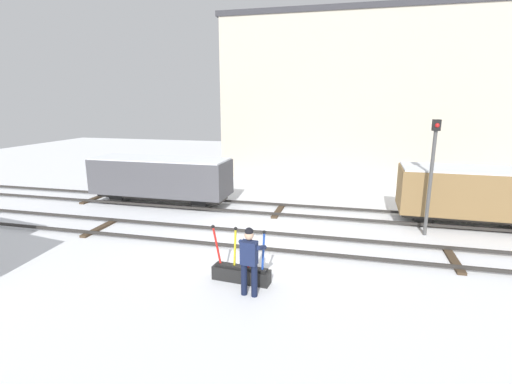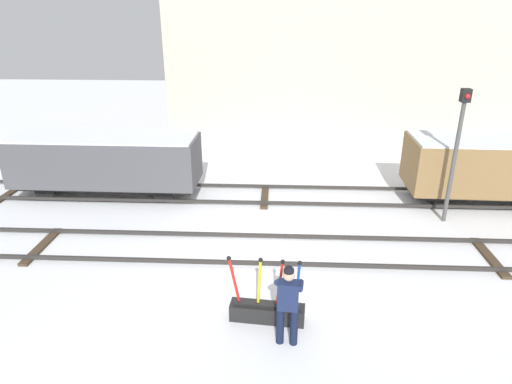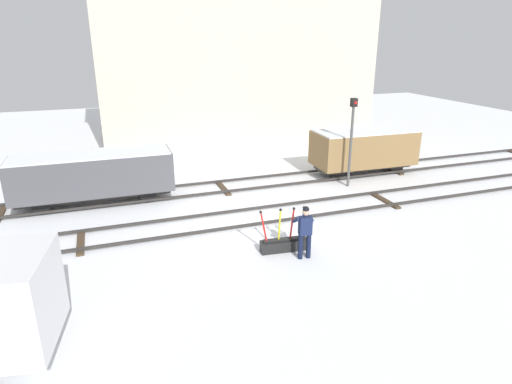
# 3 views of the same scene
# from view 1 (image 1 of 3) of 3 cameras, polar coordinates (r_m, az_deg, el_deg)

# --- Properties ---
(ground_plane) EXTENTS (60.00, 60.00, 0.00)m
(ground_plane) POSITION_cam_1_polar(r_m,az_deg,el_deg) (12.56, 0.18, -7.66)
(ground_plane) COLOR white
(track_main_line) EXTENTS (44.00, 1.94, 0.18)m
(track_main_line) POSITION_cam_1_polar(r_m,az_deg,el_deg) (12.51, 0.18, -7.18)
(track_main_line) COLOR #2D2B28
(track_main_line) RESTS_ON ground_plane
(track_siding_near) EXTENTS (44.00, 1.94, 0.18)m
(track_siding_near) POSITION_cam_1_polar(r_m,az_deg,el_deg) (15.94, 3.36, -2.62)
(track_siding_near) COLOR #2D2B28
(track_siding_near) RESTS_ON ground_plane
(switch_lever_frame) EXTENTS (1.59, 0.51, 1.45)m
(switch_lever_frame) POSITION_cam_1_polar(r_m,az_deg,el_deg) (10.00, -2.22, -11.87)
(switch_lever_frame) COLOR black
(switch_lever_frame) RESTS_ON ground_plane
(rail_worker) EXTENTS (0.58, 0.65, 1.70)m
(rail_worker) POSITION_cam_1_polar(r_m,az_deg,el_deg) (9.05, -0.98, -9.77)
(rail_worker) COLOR #111831
(rail_worker) RESTS_ON ground_plane
(signal_post) EXTENTS (0.24, 0.32, 3.94)m
(signal_post) POSITION_cam_1_polar(r_m,az_deg,el_deg) (13.96, 24.82, 3.50)
(signal_post) COLOR #4C4C4C
(signal_post) RESTS_ON ground_plane
(apartment_building) EXTENTS (17.07, 6.85, 9.40)m
(apartment_building) POSITION_cam_1_polar(r_m,az_deg,el_deg) (25.14, 16.23, 13.39)
(apartment_building) COLOR beige
(apartment_building) RESTS_ON ground_plane
(freight_car_mid_siding) EXTENTS (6.16, 1.95, 2.08)m
(freight_car_mid_siding) POSITION_cam_1_polar(r_m,az_deg,el_deg) (17.43, -14.05, 2.15)
(freight_car_mid_siding) COLOR #2D2B28
(freight_car_mid_siding) RESTS_ON ground_plane
(freight_car_back_track) EXTENTS (4.96, 2.24, 2.15)m
(freight_car_back_track) POSITION_cam_1_polar(r_m,az_deg,el_deg) (16.01, 29.34, -0.07)
(freight_car_back_track) COLOR #2D2B28
(freight_car_back_track) RESTS_ON ground_plane
(perched_bird_roof_left) EXTENTS (0.28, 0.18, 0.13)m
(perched_bird_roof_left) POSITION_cam_1_polar(r_m,az_deg,el_deg) (29.00, 1.50, 23.29)
(perched_bird_roof_left) COLOR #333338
(perched_bird_roof_left) RESTS_ON apartment_building
(perched_bird_roof_right) EXTENTS (0.27, 0.13, 0.13)m
(perched_bird_roof_right) POSITION_cam_1_polar(r_m,az_deg,el_deg) (27.16, 10.12, 23.78)
(perched_bird_roof_right) COLOR #333338
(perched_bird_roof_right) RESTS_ON apartment_building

